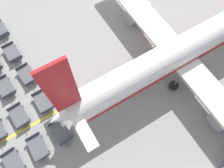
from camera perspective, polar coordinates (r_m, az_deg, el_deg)
The scene contains 11 objects.
airplane at distance 28.02m, azimuth 18.21°, elevation 8.61°, with size 33.77×36.09×13.07m.
baggage_dolly_row_near_col_e at distance 27.27m, azimuth -24.40°, elevation -18.30°, with size 3.63×2.05×0.92m.
baggage_dolly_row_mid_a_col_c at distance 30.49m, azimuth -26.15°, elevation -0.71°, with size 3.63×2.02×0.92m.
baggage_dolly_row_mid_a_col_d at distance 28.29m, azimuth -23.12°, elevation -7.70°, with size 3.63×2.03×0.92m.
baggage_dolly_row_mid_a_col_e at distance 26.60m, azimuth -18.82°, elevation -15.39°, with size 3.59×1.92×0.92m.
baggage_dolly_row_mid_b_col_a at distance 35.86m, azimuth -27.27°, elevation 12.51°, with size 3.63×2.03×0.92m.
baggage_dolly_row_mid_b_col_b at distance 32.73m, azimuth -24.66°, elevation 7.44°, with size 3.63×2.03×0.92m.
baggage_dolly_row_mid_b_col_c at distance 30.17m, azimuth -21.35°, elevation 2.24°, with size 3.64×2.07×0.92m.
baggage_dolly_row_mid_b_col_d at distance 27.93m, azimuth -17.60°, elevation -4.40°, with size 3.60×1.94×0.92m.
baggage_dolly_row_mid_b_col_e at distance 26.28m, azimuth -13.31°, elevation -12.03°, with size 3.64×2.09×0.92m.
stand_guidance_stripe at distance 28.56m, azimuth 2.33°, elevation 1.96°, with size 1.38×38.70×0.01m.
Camera 1 is at (25.63, -13.44, 25.49)m, focal length 35.00 mm.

